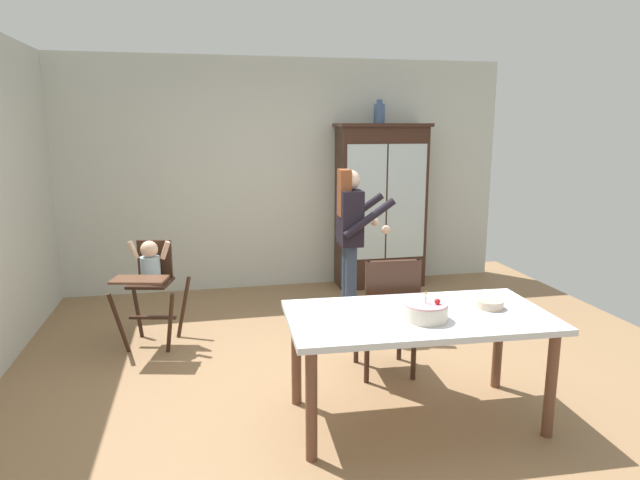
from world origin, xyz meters
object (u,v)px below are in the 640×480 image
adult_person (350,229)px  dining_table (418,327)px  ceramic_vase (379,113)px  serving_bowl (490,304)px  high_chair_with_toddler (150,274)px  china_cabinet (381,206)px  dining_chair_far_side (389,309)px  birthday_cake (425,311)px

adult_person → dining_table: size_ratio=0.89×
ceramic_vase → serving_bowl: 3.36m
ceramic_vase → high_chair_with_toddler: bearing=-151.2°
adult_person → china_cabinet: bearing=-26.4°
high_chair_with_toddler → serving_bowl: (2.32, -1.70, 0.11)m
china_cabinet → adult_person: 1.49m
adult_person → serving_bowl: (0.47, -1.79, -0.20)m
adult_person → dining_chair_far_side: size_ratio=1.59×
china_cabinet → dining_table: 3.21m
dining_table → adult_person: bearing=88.9°
china_cabinet → dining_chair_far_side: (-0.74, -2.45, -0.43)m
ceramic_vase → adult_person: size_ratio=0.18×
adult_person → serving_bowl: 1.86m
high_chair_with_toddler → dining_chair_far_side: dining_chair_far_side is taller
ceramic_vase → birthday_cake: size_ratio=0.96×
birthday_cake → dining_chair_far_side: (0.03, 0.76, -0.24)m
adult_person → dining_table: (-0.03, -1.80, -0.32)m
dining_table → birthday_cake: bearing=-91.1°
dining_table → serving_bowl: size_ratio=9.60×
china_cabinet → dining_chair_far_side: size_ratio=2.03×
dining_table → dining_chair_far_side: 0.66m
ceramic_vase → dining_chair_far_side: (-0.70, -2.45, -1.52)m
serving_bowl → dining_chair_far_side: dining_chair_far_side is taller
dining_table → birthday_cake: birthday_cake is taller
dining_table → dining_chair_far_side: size_ratio=1.80×
birthday_cake → high_chair_with_toddler: bearing=134.8°
adult_person → dining_chair_far_side: 1.22m
adult_person → dining_chair_far_side: adult_person is taller
ceramic_vase → birthday_cake: ceramic_vase is taller
dining_chair_far_side → dining_table: bearing=91.0°
serving_bowl → high_chair_with_toddler: bearing=143.7°
china_cabinet → adult_person: (-0.73, -1.30, -0.01)m
high_chair_with_toddler → birthday_cake: high_chair_with_toddler is taller
china_cabinet → dining_chair_far_side: bearing=-106.8°
china_cabinet → ceramic_vase: size_ratio=7.23×
dining_table → serving_bowl: bearing=1.1°
birthday_cake → serving_bowl: bearing=13.0°
ceramic_vase → dining_chair_far_side: bearing=-105.9°
birthday_cake → serving_bowl: birthday_cake is taller
high_chair_with_toddler → birthday_cake: (1.81, -1.82, 0.14)m
birthday_cake → china_cabinet: bearing=76.5°
high_chair_with_toddler → serving_bowl: 2.88m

